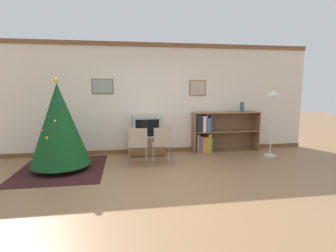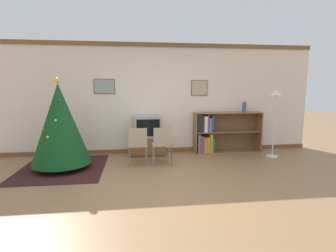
# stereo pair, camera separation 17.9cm
# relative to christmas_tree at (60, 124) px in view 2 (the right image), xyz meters

# --- Properties ---
(ground_plane) EXTENTS (24.00, 24.00, 0.00)m
(ground_plane) POSITION_rel_christmas_tree_xyz_m (1.93, -1.35, -0.91)
(ground_plane) COLOR #936B47
(wall_back) EXTENTS (8.18, 0.11, 2.70)m
(wall_back) POSITION_rel_christmas_tree_xyz_m (1.93, 1.15, 0.44)
(wall_back) COLOR silver
(wall_back) RESTS_ON ground_plane
(area_rug) EXTENTS (1.67, 1.93, 0.01)m
(area_rug) POSITION_rel_christmas_tree_xyz_m (0.00, 0.00, -0.91)
(area_rug) COLOR #381919
(area_rug) RESTS_ON ground_plane
(christmas_tree) EXTENTS (1.15, 1.15, 1.81)m
(christmas_tree) POSITION_rel_christmas_tree_xyz_m (0.00, 0.00, 0.00)
(christmas_tree) COLOR maroon
(christmas_tree) RESTS_ON area_rug
(tv_console) EXTENTS (0.85, 0.46, 0.45)m
(tv_console) POSITION_rel_christmas_tree_xyz_m (1.79, 0.85, -0.68)
(tv_console) COLOR brown
(tv_console) RESTS_ON ground_plane
(television) EXTENTS (0.66, 0.45, 0.51)m
(television) POSITION_rel_christmas_tree_xyz_m (1.79, 0.85, -0.21)
(television) COLOR #9E9E99
(television) RESTS_ON tv_console
(folding_chair_left) EXTENTS (0.40, 0.40, 0.82)m
(folding_chair_left) POSITION_rel_christmas_tree_xyz_m (1.53, -0.04, -0.44)
(folding_chair_left) COLOR tan
(folding_chair_left) RESTS_ON ground_plane
(folding_chair_right) EXTENTS (0.40, 0.40, 0.82)m
(folding_chair_right) POSITION_rel_christmas_tree_xyz_m (2.04, -0.04, -0.44)
(folding_chair_right) COLOR tan
(folding_chair_right) RESTS_ON ground_plane
(bookshelf) EXTENTS (1.70, 0.36, 1.01)m
(bookshelf) POSITION_rel_christmas_tree_xyz_m (3.48, 0.91, -0.43)
(bookshelf) COLOR olive
(bookshelf) RESTS_ON ground_plane
(vase) EXTENTS (0.10, 0.10, 0.26)m
(vase) POSITION_rel_christmas_tree_xyz_m (4.20, 0.86, 0.23)
(vase) COLOR #335684
(vase) RESTS_ON bookshelf
(standing_lamp) EXTENTS (0.28, 0.28, 1.58)m
(standing_lamp) POSITION_rel_christmas_tree_xyz_m (4.70, 0.29, 0.30)
(standing_lamp) COLOR silver
(standing_lamp) RESTS_ON ground_plane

